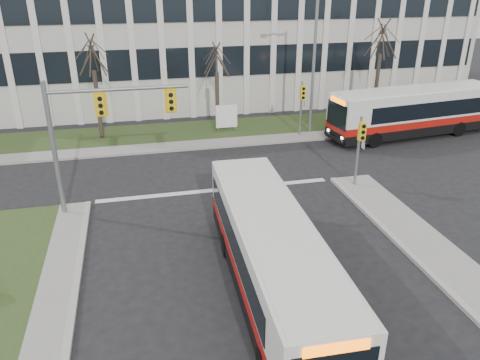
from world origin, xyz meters
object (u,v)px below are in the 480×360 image
(bus_main, at_px, (271,259))
(directory_sign, at_px, (227,117))
(streetlight, at_px, (312,58))
(bus_cross, at_px, (414,113))

(bus_main, bearing_deg, directory_sign, 85.12)
(streetlight, relative_size, directory_sign, 4.60)
(streetlight, height_order, directory_sign, streetlight)
(directory_sign, height_order, bus_cross, bus_cross)
(streetlight, xyz_separation_m, bus_cross, (6.75, -2.20, -3.59))
(bus_main, xyz_separation_m, bus_cross, (14.46, 14.71, 0.13))
(streetlight, xyz_separation_m, bus_main, (-7.71, -16.91, -3.72))
(bus_main, bearing_deg, streetlight, 67.43)
(bus_main, bearing_deg, bus_cross, 47.44)
(directory_sign, xyz_separation_m, bus_main, (-2.18, -18.21, 0.30))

